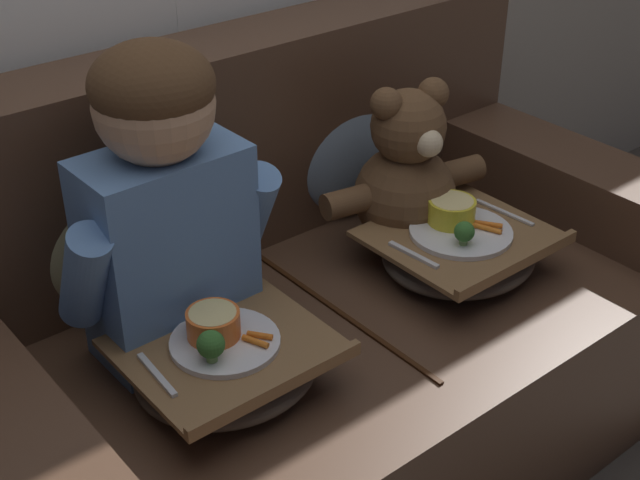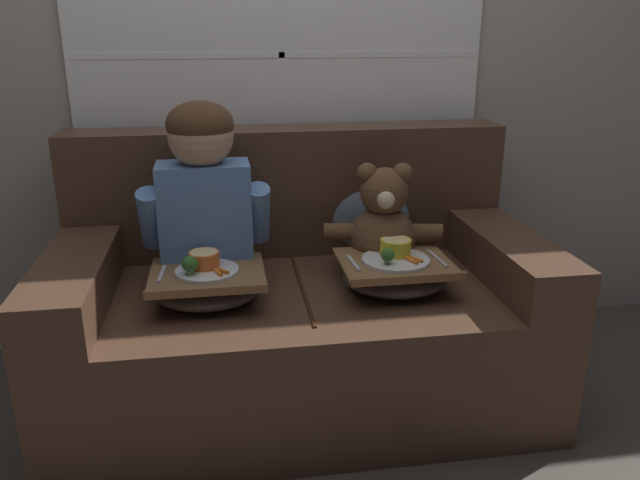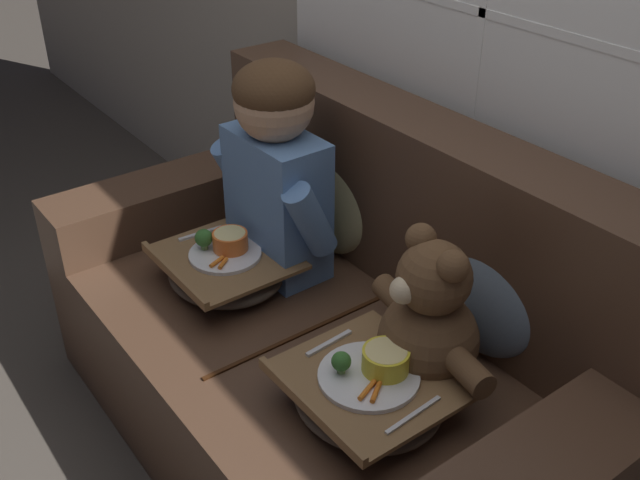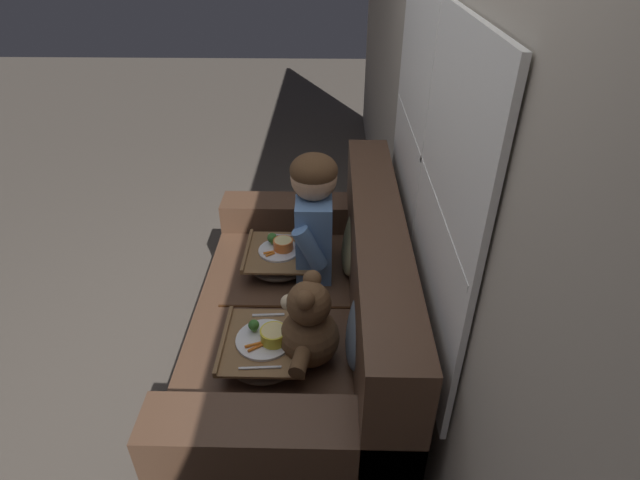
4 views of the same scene
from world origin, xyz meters
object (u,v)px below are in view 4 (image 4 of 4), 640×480
Objects in this scene: child_figure at (314,209)px; lap_tray_child at (279,258)px; throw_pillow_behind_child at (355,238)px; teddy_bear at (308,328)px; throw_pillow_behind_teddy at (361,326)px; couch at (310,327)px; lap_tray_teddy at (265,348)px.

lap_tray_child is (-0.00, -0.19, -0.30)m from child_figure.
teddy_bear is at bearing -18.39° from throw_pillow_behind_child.
throw_pillow_behind_teddy is 0.83× the size of teddy_bear.
throw_pillow_behind_teddy is 0.72m from child_figure.
throw_pillow_behind_teddy is at bearing 34.51° from couch.
child_figure is at bearing -90.00° from throw_pillow_behind_child.
child_figure reaches higher than throw_pillow_behind_child.
teddy_bear is 0.70m from lap_tray_child.
lap_tray_child is at bearing -148.62° from throw_pillow_behind_teddy.
child_figure is (-0.33, 0.01, 0.49)m from couch.
teddy_bear is (0.33, 0.01, 0.30)m from couch.
couch is 4.55× the size of lap_tray_child.
throw_pillow_behind_child is at bearing 89.85° from lap_tray_child.
throw_pillow_behind_child is 0.66m from throw_pillow_behind_teddy.
couch is 0.45m from teddy_bear.
couch reaches higher than throw_pillow_behind_child.
teddy_bear is 0.22m from lap_tray_teddy.
couch reaches higher than lap_tray_child.
lap_tray_teddy is at bearing -31.33° from throw_pillow_behind_child.
couch is at bearing 28.02° from lap_tray_child.
throw_pillow_behind_child reaches higher than lap_tray_child.
throw_pillow_behind_child is 1.07× the size of lap_tray_child.
throw_pillow_behind_teddy reaches higher than lap_tray_child.
couch is at bearing 152.07° from lap_tray_teddy.
throw_pillow_behind_teddy reaches higher than lap_tray_teddy.
lap_tray_child is (-0.66, -0.19, -0.12)m from teddy_bear.
teddy_bear is at bearing -90.27° from throw_pillow_behind_teddy.
throw_pillow_behind_child is at bearing 145.49° from couch.
couch is 2.68× the size of child_figure.
child_figure reaches higher than lap_tray_child.
teddy_bear is (-0.00, -0.22, -0.01)m from throw_pillow_behind_teddy.
throw_pillow_behind_teddy is 0.79m from lap_tray_child.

